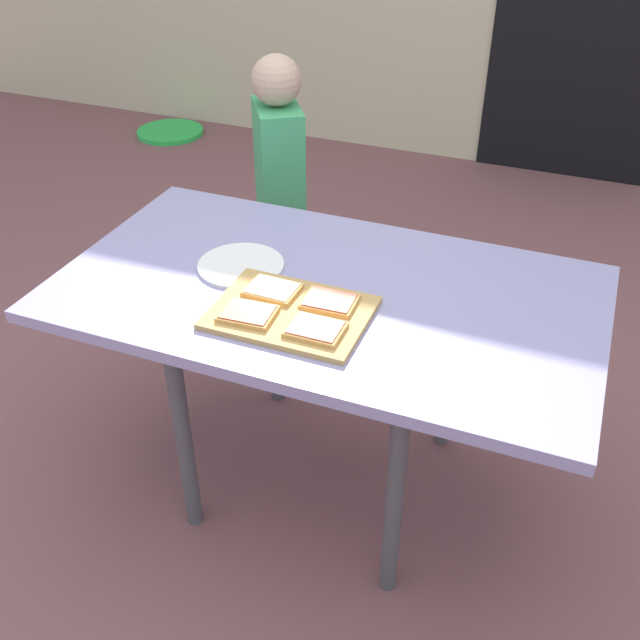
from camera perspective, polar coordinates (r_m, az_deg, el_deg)
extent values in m
plane|color=brown|center=(2.27, 0.42, -12.21)|extent=(16.00, 16.00, 0.00)
cube|color=#928CBE|center=(1.84, 0.50, 2.10)|extent=(1.36, 0.77, 0.03)
cylinder|color=#4C4C51|center=(1.96, -10.63, -8.95)|extent=(0.04, 0.04, 0.65)
cylinder|color=#4C4C51|center=(1.79, 5.84, -13.80)|extent=(0.04, 0.04, 0.65)
cylinder|color=#4C4C51|center=(2.34, -3.53, 0.01)|extent=(0.04, 0.04, 0.65)
cylinder|color=#4C4C51|center=(2.20, 10.20, -3.16)|extent=(0.04, 0.04, 0.65)
cube|color=tan|center=(1.73, -2.31, 0.57)|extent=(0.37, 0.27, 0.01)
cube|color=tan|center=(1.79, -3.74, 2.36)|extent=(0.13, 0.10, 0.01)
cube|color=beige|center=(1.79, -3.75, 2.54)|extent=(0.12, 0.09, 0.00)
cube|color=tan|center=(1.65, -0.36, -0.75)|extent=(0.13, 0.10, 0.01)
cube|color=#A7391E|center=(1.64, -0.36, -0.55)|extent=(0.11, 0.09, 0.00)
cube|color=tan|center=(1.74, 0.76, 1.43)|extent=(0.13, 0.10, 0.01)
cube|color=#A7391E|center=(1.74, 0.76, 1.62)|extent=(0.12, 0.09, 0.00)
cube|color=tan|center=(1.71, -5.67, 0.48)|extent=(0.13, 0.11, 0.01)
cube|color=#A7391E|center=(1.70, -5.69, 0.67)|extent=(0.12, 0.10, 0.00)
cylinder|color=white|center=(1.93, -6.21, 4.28)|extent=(0.23, 0.23, 0.01)
cylinder|color=#482057|center=(2.76, -3.15, 4.15)|extent=(0.09, 0.09, 0.51)
cylinder|color=#482057|center=(2.65, -2.68, 2.64)|extent=(0.09, 0.09, 0.51)
cube|color=#3FA566|center=(2.50, -3.22, 12.20)|extent=(0.25, 0.28, 0.39)
sphere|color=tan|center=(2.41, -3.44, 18.22)|extent=(0.16, 0.16, 0.16)
cylinder|color=green|center=(4.83, -11.63, 14.21)|extent=(0.41, 0.41, 0.03)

